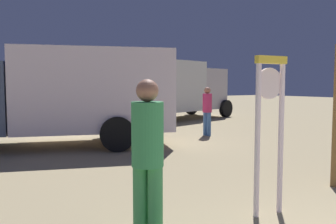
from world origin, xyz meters
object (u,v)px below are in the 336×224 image
Objects in this scene: person_near_clock at (148,154)px; person_distant at (207,109)px; box_truck_far at (169,87)px; standing_clock at (270,118)px; box_truck_near at (63,93)px.

person_near_clock reaches higher than person_distant.
standing_clock is at bearing -116.69° from box_truck_far.
box_truck_far reaches higher than person_distant.
standing_clock is 12.62m from box_truck_far.
box_truck_near is at bearing 172.69° from person_distant.
box_truck_near is at bearing 81.36° from person_near_clock.
box_truck_near is (1.01, 6.62, 0.49)m from person_near_clock.
person_near_clock is (-1.78, 0.07, -0.30)m from standing_clock.
person_near_clock is 13.47m from box_truck_far.
box_truck_near is 7.91m from box_truck_far.
standing_clock is at bearing -2.18° from person_near_clock.
person_near_clock is 0.26× the size of box_truck_near.
person_distant is at bearing -109.26° from box_truck_far.
box_truck_far is (7.45, 11.20, 0.58)m from person_near_clock.
box_truck_far is at bearing 35.41° from box_truck_near.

